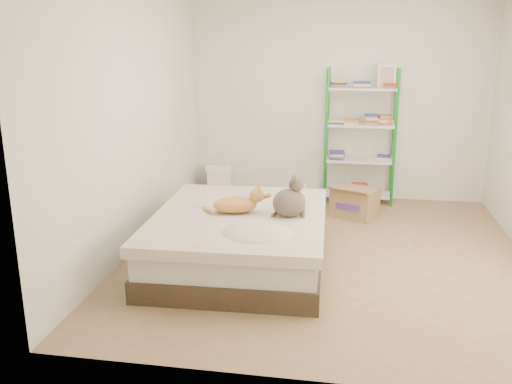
% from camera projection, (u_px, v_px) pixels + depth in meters
% --- Properties ---
extents(room, '(3.81, 4.21, 2.61)m').
position_uv_depth(room, '(333.00, 122.00, 4.97)').
color(room, '#A08759').
rests_on(room, ground).
extents(bed, '(1.61, 1.98, 0.49)m').
position_uv_depth(bed, '(240.00, 239.00, 5.02)').
color(bed, '#433420').
rests_on(bed, ground).
extents(orange_cat, '(0.53, 0.38, 0.19)m').
position_uv_depth(orange_cat, '(235.00, 203.00, 4.95)').
color(orange_cat, '#E68D44').
rests_on(orange_cat, bed).
extents(grey_cat, '(0.39, 0.36, 0.37)m').
position_uv_depth(grey_cat, '(289.00, 197.00, 4.82)').
color(grey_cat, '#726451').
rests_on(grey_cat, bed).
extents(shelf_unit, '(0.88, 0.36, 1.74)m').
position_uv_depth(shelf_unit, '(361.00, 133.00, 6.81)').
color(shelf_unit, '#1E8827').
rests_on(shelf_unit, ground).
extents(cardboard_box, '(0.60, 0.62, 0.39)m').
position_uv_depth(cardboard_box, '(355.00, 202.00, 6.41)').
color(cardboard_box, tan).
rests_on(cardboard_box, ground).
extents(white_bin, '(0.40, 0.38, 0.39)m').
position_uv_depth(white_bin, '(219.00, 181.00, 7.27)').
color(white_bin, white).
rests_on(white_bin, ground).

